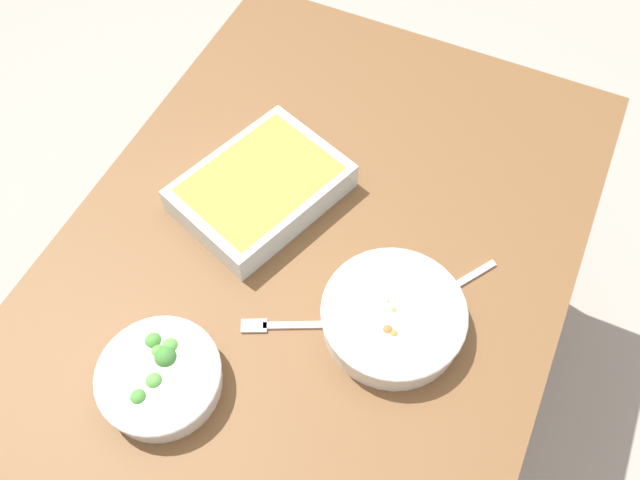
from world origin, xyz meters
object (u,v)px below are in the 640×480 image
(broccoli_bowl, at_px, (160,377))
(baking_dish, at_px, (261,187))
(spoon_by_stew, at_px, (444,292))
(stew_bowl, at_px, (393,317))
(fork_on_table, at_px, (285,325))

(broccoli_bowl, relative_size, baking_dish, 0.56)
(baking_dish, distance_m, spoon_by_stew, 0.39)
(spoon_by_stew, bearing_deg, stew_bowl, 146.93)
(broccoli_bowl, bearing_deg, fork_on_table, -37.61)
(spoon_by_stew, bearing_deg, baking_dish, 82.78)
(baking_dish, bearing_deg, fork_on_table, -144.53)
(stew_bowl, relative_size, broccoli_bowl, 1.22)
(baking_dish, bearing_deg, broccoli_bowl, -176.35)
(baking_dish, xyz_separation_m, spoon_by_stew, (-0.05, -0.39, -0.03))
(stew_bowl, distance_m, broccoli_bowl, 0.39)
(stew_bowl, bearing_deg, fork_on_table, 115.80)
(fork_on_table, bearing_deg, stew_bowl, -64.20)
(stew_bowl, xyz_separation_m, fork_on_table, (-0.08, 0.16, -0.03))
(stew_bowl, relative_size, baking_dish, 0.69)
(broccoli_bowl, height_order, spoon_by_stew, broccoli_bowl)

